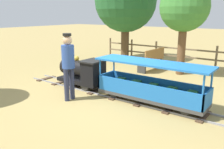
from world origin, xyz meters
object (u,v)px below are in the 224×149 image
Objects in this scene: passenger_car at (150,87)px; oak_tree_distant at (126,1)px; park_bench at (152,60)px; locomotive at (83,71)px; conductor_person at (68,62)px; oak_tree_far at (184,8)px.

passenger_car is 5.99m from oak_tree_distant.
passenger_car is 2.04× the size of park_bench.
locomotive is 0.54× the size of passenger_car.
oak_tree_distant reaches higher than conductor_person.
park_bench is 3.19m from oak_tree_distant.
oak_tree_distant reaches higher than park_bench.
passenger_car is 0.69× the size of oak_tree_distant.
park_bench is (3.96, -0.18, -0.54)m from conductor_person.
conductor_person is 0.52× the size of oak_tree_far.
passenger_car is 2.02m from conductor_person.
conductor_person is 4.46m from oak_tree_far.
locomotive is 1.09× the size of park_bench.
conductor_person reaches higher than passenger_car.
locomotive is 0.37× the size of oak_tree_distant.
park_bench is (3.07, 1.55, -0.01)m from passenger_car.
conductor_person is at bearing -160.83° from oak_tree_distant.
locomotive is at bearing 90.00° from passenger_car.
passenger_car reaches higher than park_bench.
oak_tree_distant is (4.33, 3.55, 2.14)m from passenger_car.
oak_tree_far is at bearing 8.86° from passenger_car.
oak_tree_far is 3.27m from oak_tree_distant.
locomotive is at bearing 23.40° from conductor_person.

